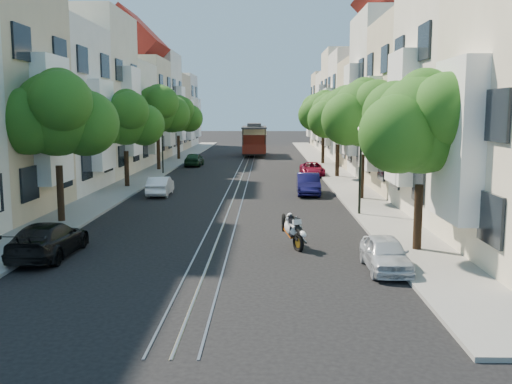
{
  "coord_description": "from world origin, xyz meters",
  "views": [
    {
      "loc": [
        1.9,
        -22.7,
        4.89
      ],
      "look_at": [
        1.43,
        2.43,
        1.36
      ],
      "focal_mm": 40.0,
      "sensor_mm": 36.0,
      "label": 1
    }
  ],
  "objects_px": {
    "sportbike_rider": "(292,229)",
    "parked_car_e_far": "(312,169)",
    "parked_car_w_near": "(48,240)",
    "tree_w_a": "(58,116)",
    "tree_w_c": "(158,110)",
    "tree_e_d": "(324,112)",
    "cable_car": "(254,138)",
    "tree_e_a": "(424,127)",
    "tree_w_b": "(126,120)",
    "lamp_west": "(162,138)",
    "parked_car_e_near": "(385,254)",
    "parked_car_w_far": "(194,159)",
    "tree_w_d": "(179,115)",
    "parked_car_w_mid": "(160,186)",
    "tree_e_b": "(364,115)",
    "lamp_east": "(361,156)",
    "parked_car_e_mid": "(308,184)",
    "tree_e_c": "(339,116)"
  },
  "relations": [
    {
      "from": "sportbike_rider",
      "to": "parked_car_w_near",
      "type": "relative_size",
      "value": 0.43
    },
    {
      "from": "tree_w_d",
      "to": "tree_e_b",
      "type": "bearing_deg",
      "value": -61.93
    },
    {
      "from": "lamp_east",
      "to": "tree_w_d",
      "type": "bearing_deg",
      "value": 112.8
    },
    {
      "from": "tree_w_d",
      "to": "parked_car_e_mid",
      "type": "xyz_separation_m",
      "value": [
        11.54,
        -24.8,
        -3.97
      ]
    },
    {
      "from": "tree_e_b",
      "to": "parked_car_w_mid",
      "type": "bearing_deg",
      "value": 171.93
    },
    {
      "from": "tree_w_a",
      "to": "tree_w_d",
      "type": "bearing_deg",
      "value": 90.0
    },
    {
      "from": "tree_w_a",
      "to": "tree_w_c",
      "type": "distance_m",
      "value": 23.0
    },
    {
      "from": "tree_w_d",
      "to": "lamp_west",
      "type": "xyz_separation_m",
      "value": [
        0.84,
        -13.98,
        -1.75
      ]
    },
    {
      "from": "tree_e_c",
      "to": "tree_e_a",
      "type": "bearing_deg",
      "value": -90.0
    },
    {
      "from": "parked_car_e_near",
      "to": "parked_car_e_mid",
      "type": "relative_size",
      "value": 0.83
    },
    {
      "from": "tree_w_c",
      "to": "lamp_east",
      "type": "relative_size",
      "value": 1.71
    },
    {
      "from": "cable_car",
      "to": "parked_car_e_near",
      "type": "xyz_separation_m",
      "value": [
        5.1,
        -47.4,
        -1.44
      ]
    },
    {
      "from": "tree_e_a",
      "to": "parked_car_w_far",
      "type": "height_order",
      "value": "tree_e_a"
    },
    {
      "from": "parked_car_e_near",
      "to": "parked_car_w_far",
      "type": "distance_m",
      "value": 36.01
    },
    {
      "from": "parked_car_w_mid",
      "to": "parked_car_w_near",
      "type": "bearing_deg",
      "value": 84.05
    },
    {
      "from": "cable_car",
      "to": "parked_car_w_mid",
      "type": "xyz_separation_m",
      "value": [
        -4.9,
        -31.4,
        -1.41
      ]
    },
    {
      "from": "tree_w_b",
      "to": "lamp_west",
      "type": "xyz_separation_m",
      "value": [
        0.84,
        8.02,
        -1.55
      ]
    },
    {
      "from": "tree_e_a",
      "to": "tree_w_b",
      "type": "bearing_deg",
      "value": 130.27
    },
    {
      "from": "lamp_west",
      "to": "parked_car_e_near",
      "type": "xyz_separation_m",
      "value": [
        11.9,
        -27.38,
        -2.31
      ]
    },
    {
      "from": "tree_e_a",
      "to": "tree_w_a",
      "type": "relative_size",
      "value": 0.94
    },
    {
      "from": "tree_e_c",
      "to": "lamp_east",
      "type": "height_order",
      "value": "tree_e_c"
    },
    {
      "from": "tree_w_d",
      "to": "cable_car",
      "type": "bearing_deg",
      "value": 38.4
    },
    {
      "from": "tree_w_c",
      "to": "tree_w_d",
      "type": "height_order",
      "value": "tree_w_c"
    },
    {
      "from": "tree_e_c",
      "to": "lamp_west",
      "type": "xyz_separation_m",
      "value": [
        -13.56,
        2.02,
        -1.75
      ]
    },
    {
      "from": "sportbike_rider",
      "to": "parked_car_e_far",
      "type": "distance_m",
      "value": 23.86
    },
    {
      "from": "lamp_east",
      "to": "tree_w_a",
      "type": "bearing_deg",
      "value": -171.43
    },
    {
      "from": "parked_car_e_near",
      "to": "parked_car_w_near",
      "type": "distance_m",
      "value": 11.2
    },
    {
      "from": "tree_e_d",
      "to": "lamp_east",
      "type": "height_order",
      "value": "tree_e_d"
    },
    {
      "from": "parked_car_w_far",
      "to": "tree_e_b",
      "type": "bearing_deg",
      "value": 122.53
    },
    {
      "from": "parked_car_w_mid",
      "to": "tree_w_c",
      "type": "bearing_deg",
      "value": -80.82
    },
    {
      "from": "cable_car",
      "to": "parked_car_e_far",
      "type": "distance_m",
      "value": 21.39
    },
    {
      "from": "parked_car_e_near",
      "to": "tree_w_a",
      "type": "bearing_deg",
      "value": 149.67
    },
    {
      "from": "tree_w_a",
      "to": "cable_car",
      "type": "bearing_deg",
      "value": 79.2
    },
    {
      "from": "tree_w_d",
      "to": "lamp_west",
      "type": "distance_m",
      "value": 14.11
    },
    {
      "from": "cable_car",
      "to": "parked_car_e_far",
      "type": "bearing_deg",
      "value": -77.46
    },
    {
      "from": "lamp_west",
      "to": "parked_car_e_mid",
      "type": "height_order",
      "value": "lamp_west"
    },
    {
      "from": "tree_w_b",
      "to": "parked_car_e_mid",
      "type": "distance_m",
      "value": 12.46
    },
    {
      "from": "parked_car_w_near",
      "to": "tree_e_b",
      "type": "bearing_deg",
      "value": -133.6
    },
    {
      "from": "tree_e_a",
      "to": "tree_e_d",
      "type": "xyz_separation_m",
      "value": [
        0.0,
        34.0,
        0.47
      ]
    },
    {
      "from": "parked_car_e_mid",
      "to": "parked_car_w_near",
      "type": "relative_size",
      "value": 0.92
    },
    {
      "from": "tree_e_a",
      "to": "tree_w_d",
      "type": "bearing_deg",
      "value": 110.27
    },
    {
      "from": "tree_w_b",
      "to": "parked_car_w_mid",
      "type": "bearing_deg",
      "value": -50.69
    },
    {
      "from": "tree_e_b",
      "to": "parked_car_e_mid",
      "type": "bearing_deg",
      "value": 142.39
    },
    {
      "from": "parked_car_w_near",
      "to": "sportbike_rider",
      "type": "bearing_deg",
      "value": -168.84
    },
    {
      "from": "parked_car_w_near",
      "to": "parked_car_w_far",
      "type": "height_order",
      "value": "parked_car_w_far"
    },
    {
      "from": "parked_car_e_mid",
      "to": "tree_e_c",
      "type": "bearing_deg",
      "value": 73.48
    },
    {
      "from": "tree_e_d",
      "to": "cable_car",
      "type": "height_order",
      "value": "tree_e_d"
    },
    {
      "from": "lamp_west",
      "to": "parked_car_w_near",
      "type": "xyz_separation_m",
      "value": [
        0.8,
        -25.93,
        -2.24
      ]
    },
    {
      "from": "tree_w_a",
      "to": "parked_car_w_mid",
      "type": "bearing_deg",
      "value": 72.44
    },
    {
      "from": "tree_e_d",
      "to": "tree_w_b",
      "type": "bearing_deg",
      "value": -130.27
    }
  ]
}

